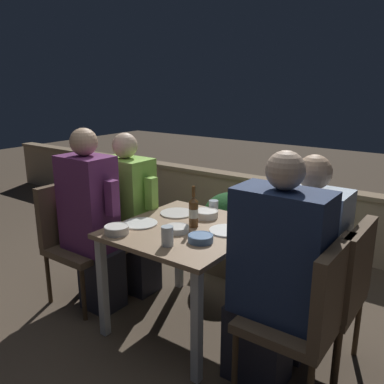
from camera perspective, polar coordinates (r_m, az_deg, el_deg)
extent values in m
plane|color=brown|center=(2.92, -0.81, -18.07)|extent=(16.00, 16.00, 0.00)
cube|color=tan|center=(4.19, 13.65, -3.28)|extent=(9.00, 0.14, 0.61)
cube|color=#9E8466|center=(4.10, 13.93, 1.00)|extent=(9.00, 0.18, 0.04)
cube|color=#937556|center=(2.61, -0.87, -5.30)|extent=(0.84, 0.89, 0.03)
cube|color=silver|center=(2.72, -12.40, -12.94)|extent=(0.05, 0.05, 0.68)
cube|color=silver|center=(2.29, 0.68, -18.42)|extent=(0.05, 0.05, 0.68)
cube|color=silver|center=(3.24, -1.86, -7.79)|extent=(0.05, 0.05, 0.68)
cube|color=silver|center=(2.89, 9.97, -11.05)|extent=(0.05, 0.05, 0.68)
cube|color=brown|center=(3.49, 9.17, -9.77)|extent=(1.03, 0.36, 0.28)
ellipsoid|color=#235628|center=(3.49, 5.24, -3.66)|extent=(0.46, 0.47, 0.44)
ellipsoid|color=#235628|center=(3.36, 9.41, -4.55)|extent=(0.46, 0.47, 0.44)
ellipsoid|color=#235628|center=(3.26, 13.89, -5.49)|extent=(0.46, 0.47, 0.44)
cube|color=brown|center=(3.12, -14.78, -7.71)|extent=(0.46, 0.46, 0.05)
cube|color=brown|center=(3.19, -17.41, -2.65)|extent=(0.06, 0.46, 0.45)
cylinder|color=#47321E|center=(3.25, -19.50, -11.38)|extent=(0.03, 0.03, 0.39)
cylinder|color=#47321E|center=(2.97, -14.99, -13.73)|extent=(0.03, 0.03, 0.39)
cylinder|color=#47321E|center=(3.46, -14.10, -9.26)|extent=(0.03, 0.03, 0.39)
cylinder|color=#47321E|center=(3.20, -9.42, -11.17)|extent=(0.03, 0.03, 0.39)
cube|color=#282833|center=(3.08, -12.47, -11.85)|extent=(0.26, 0.23, 0.44)
cube|color=#6B2D66|center=(2.95, -14.39, -1.54)|extent=(0.37, 0.26, 0.68)
cube|color=#6B2D66|center=(2.74, -11.14, -0.83)|extent=(0.07, 0.07, 0.24)
sphere|color=tan|center=(2.86, -14.96, 6.81)|extent=(0.19, 0.19, 0.19)
cube|color=brown|center=(3.30, -9.72, -6.11)|extent=(0.46, 0.46, 0.05)
cube|color=brown|center=(3.36, -12.34, -1.37)|extent=(0.06, 0.46, 0.45)
cylinder|color=#47321E|center=(3.40, -14.32, -9.73)|extent=(0.03, 0.03, 0.39)
cylinder|color=#47321E|center=(3.14, -9.57, -11.72)|extent=(0.03, 0.03, 0.39)
cylinder|color=#47321E|center=(3.64, -9.54, -7.74)|extent=(0.03, 0.03, 0.39)
cylinder|color=#47321E|center=(3.39, -4.77, -9.36)|extent=(0.03, 0.03, 0.39)
cube|color=#282833|center=(3.27, -7.44, -9.98)|extent=(0.27, 0.23, 0.44)
cube|color=#8CCC4C|center=(3.15, -9.10, -0.78)|extent=(0.39, 0.26, 0.61)
cube|color=#8CCC4C|center=(2.96, -5.72, -0.21)|extent=(0.07, 0.07, 0.24)
sphere|color=beige|center=(3.06, -9.41, 6.45)|extent=(0.19, 0.19, 0.19)
cube|color=brown|center=(2.24, 13.44, -17.36)|extent=(0.46, 0.46, 0.05)
cube|color=brown|center=(2.07, 19.19, -12.90)|extent=(0.06, 0.46, 0.45)
cylinder|color=#47321E|center=(2.29, 6.03, -22.94)|extent=(0.03, 0.03, 0.39)
cylinder|color=#47321E|center=(2.58, 10.68, -18.26)|extent=(0.03, 0.03, 0.39)
cylinder|color=#47321E|center=(2.47, 19.52, -20.58)|extent=(0.03, 0.03, 0.39)
cube|color=#282833|center=(2.41, 9.17, -20.19)|extent=(0.33, 0.23, 0.44)
cube|color=navy|center=(2.10, 12.28, -8.55)|extent=(0.47, 0.26, 0.67)
cube|color=navy|center=(2.17, 6.34, -5.17)|extent=(0.07, 0.07, 0.24)
sphere|color=beige|center=(1.97, 12.99, 2.98)|extent=(0.19, 0.19, 0.19)
cube|color=brown|center=(2.50, 17.03, -13.94)|extent=(0.46, 0.46, 0.05)
cube|color=brown|center=(2.35, 22.23, -9.68)|extent=(0.06, 0.46, 0.45)
cylinder|color=#47321E|center=(2.52, 10.55, -19.16)|extent=(0.03, 0.03, 0.39)
cylinder|color=#47321E|center=(2.42, 19.65, -21.58)|extent=(0.03, 0.03, 0.39)
cylinder|color=#47321E|center=(2.83, 14.15, -15.20)|extent=(0.03, 0.03, 0.39)
cylinder|color=#47321E|center=(2.74, 22.17, -17.06)|extent=(0.03, 0.03, 0.39)
cube|color=#282833|center=(2.65, 13.08, -16.77)|extent=(0.28, 0.23, 0.44)
cube|color=silver|center=(2.38, 16.05, -6.66)|extent=(0.40, 0.26, 0.60)
cube|color=silver|center=(2.45, 10.68, -3.93)|extent=(0.07, 0.07, 0.24)
sphere|color=tan|center=(2.27, 16.79, 2.69)|extent=(0.19, 0.19, 0.19)
cylinder|color=brown|center=(2.59, 0.22, -3.15)|extent=(0.06, 0.06, 0.17)
cylinder|color=beige|center=(2.59, 0.22, -2.97)|extent=(0.06, 0.06, 0.06)
cone|color=brown|center=(2.56, 0.22, -1.03)|extent=(0.06, 0.06, 0.03)
cylinder|color=brown|center=(2.54, 0.22, 0.08)|extent=(0.02, 0.02, 0.07)
cylinder|color=silver|center=(2.86, -2.12, -2.98)|extent=(0.24, 0.24, 0.01)
cylinder|color=white|center=(2.54, 4.97, -5.42)|extent=(0.23, 0.23, 0.01)
cylinder|color=white|center=(2.68, -7.26, -4.39)|extent=(0.22, 0.22, 0.01)
cylinder|color=#4C709E|center=(2.37, 1.21, -6.52)|extent=(0.15, 0.15, 0.04)
torus|color=#4C709E|center=(2.37, 1.22, -6.15)|extent=(0.15, 0.15, 0.01)
cylinder|color=beige|center=(2.53, -2.19, -5.18)|extent=(0.15, 0.15, 0.04)
torus|color=beige|center=(2.53, -2.19, -4.89)|extent=(0.15, 0.15, 0.01)
cylinder|color=silver|center=(2.79, 1.97, -3.10)|extent=(0.17, 0.17, 0.05)
torus|color=silver|center=(2.78, 1.97, -2.72)|extent=(0.17, 0.17, 0.01)
cylinder|color=silver|center=(2.54, -10.53, -5.24)|extent=(0.15, 0.15, 0.05)
torus|color=silver|center=(2.53, -10.55, -4.81)|extent=(0.15, 0.15, 0.01)
cylinder|color=silver|center=(2.66, 6.83, -3.51)|extent=(0.06, 0.06, 0.10)
cylinder|color=silver|center=(2.89, 3.05, -2.00)|extent=(0.07, 0.07, 0.08)
cylinder|color=silver|center=(2.31, -3.49, -6.18)|extent=(0.07, 0.07, 0.11)
cylinder|color=brown|center=(4.27, -8.52, -5.36)|extent=(0.22, 0.22, 0.23)
cylinder|color=#47331E|center=(4.19, -8.64, -2.59)|extent=(0.03, 0.03, 0.20)
ellipsoid|color=#235628|center=(4.13, -8.77, 0.40)|extent=(0.31, 0.31, 0.28)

